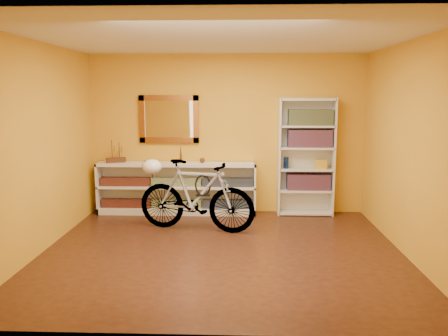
{
  "coord_description": "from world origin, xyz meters",
  "views": [
    {
      "loc": [
        0.22,
        -5.43,
        1.96
      ],
      "look_at": [
        0.0,
        0.7,
        0.95
      ],
      "focal_mm": 36.2,
      "sensor_mm": 36.0,
      "label": 1
    }
  ],
  "objects_px": {
    "bicycle": "(196,196)",
    "helmet": "(152,167)",
    "bookcase": "(306,157)",
    "console_unit": "(177,188)"
  },
  "relations": [
    {
      "from": "bookcase",
      "to": "helmet",
      "type": "height_order",
      "value": "bookcase"
    },
    {
      "from": "bookcase",
      "to": "bicycle",
      "type": "xyz_separation_m",
      "value": [
        -1.7,
        -0.97,
        -0.43
      ]
    },
    {
      "from": "bookcase",
      "to": "helmet",
      "type": "xyz_separation_m",
      "value": [
        -2.35,
        -0.82,
        -0.04
      ]
    },
    {
      "from": "bookcase",
      "to": "bicycle",
      "type": "height_order",
      "value": "bookcase"
    },
    {
      "from": "bicycle",
      "to": "helmet",
      "type": "distance_m",
      "value": 0.78
    },
    {
      "from": "console_unit",
      "to": "bicycle",
      "type": "height_order",
      "value": "bicycle"
    },
    {
      "from": "bookcase",
      "to": "helmet",
      "type": "distance_m",
      "value": 2.49
    },
    {
      "from": "console_unit",
      "to": "bookcase",
      "type": "xyz_separation_m",
      "value": [
        2.11,
        0.03,
        0.52
      ]
    },
    {
      "from": "console_unit",
      "to": "helmet",
      "type": "height_order",
      "value": "helmet"
    },
    {
      "from": "helmet",
      "to": "console_unit",
      "type": "bearing_deg",
      "value": 72.96
    }
  ]
}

